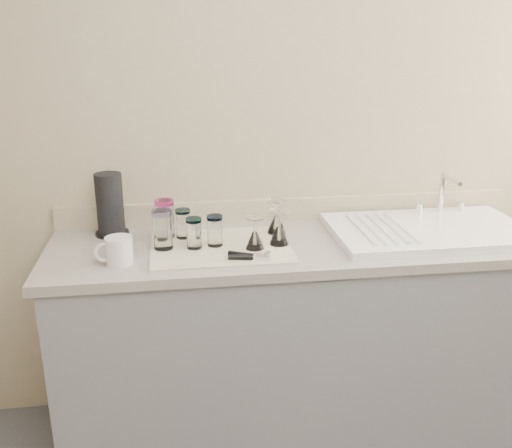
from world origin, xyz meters
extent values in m
cube|color=tan|center=(0.00, 1.50, 1.25)|extent=(3.50, 0.04, 2.50)
cube|color=slate|center=(0.00, 1.20, 0.43)|extent=(2.00, 0.60, 0.86)
cube|color=gray|center=(0.00, 1.20, 0.88)|extent=(2.06, 0.62, 0.04)
cube|color=white|center=(0.55, 1.20, 0.92)|extent=(0.82, 0.50, 0.03)
cylinder|color=silver|center=(0.69, 1.40, 1.03)|extent=(0.02, 0.02, 0.18)
cylinder|color=silver|center=(0.69, 1.32, 1.10)|extent=(0.02, 0.16, 0.02)
cylinder|color=silver|center=(0.59, 1.40, 0.96)|extent=(0.03, 0.03, 0.04)
cylinder|color=silver|center=(0.79, 1.40, 0.96)|extent=(0.03, 0.03, 0.04)
cube|color=silver|center=(-0.34, 1.17, 0.90)|extent=(0.55, 0.42, 0.01)
cylinder|color=white|center=(-0.55, 1.31, 0.98)|extent=(0.08, 0.08, 0.14)
cylinder|color=#D934A0|center=(-0.55, 1.31, 1.06)|extent=(0.08, 0.08, 0.02)
cylinder|color=white|center=(-0.48, 1.29, 0.96)|extent=(0.06, 0.06, 0.11)
cylinder|color=#3695BC|center=(-0.48, 1.29, 1.02)|extent=(0.06, 0.06, 0.02)
cylinder|color=white|center=(-0.56, 1.18, 0.98)|extent=(0.07, 0.07, 0.14)
cylinder|color=#A498E5|center=(-0.56, 1.18, 1.06)|extent=(0.08, 0.08, 0.02)
cylinder|color=white|center=(-0.44, 1.16, 0.96)|extent=(0.06, 0.06, 0.11)
cylinder|color=teal|center=(-0.44, 1.16, 1.02)|extent=(0.06, 0.06, 0.02)
cylinder|color=white|center=(-0.36, 1.18, 0.96)|extent=(0.06, 0.06, 0.11)
cylinder|color=blue|center=(-0.36, 1.18, 1.03)|extent=(0.06, 0.06, 0.02)
cone|color=white|center=(-0.09, 1.29, 0.95)|extent=(0.08, 0.08, 0.07)
cylinder|color=white|center=(-0.09, 1.29, 1.01)|extent=(0.01, 0.01, 0.06)
cylinder|color=white|center=(-0.09, 1.29, 1.05)|extent=(0.08, 0.08, 0.01)
cone|color=white|center=(-0.20, 1.12, 0.94)|extent=(0.07, 0.07, 0.07)
cylinder|color=white|center=(-0.20, 1.12, 1.00)|extent=(0.01, 0.01, 0.06)
cylinder|color=white|center=(-0.20, 1.12, 1.04)|extent=(0.07, 0.07, 0.01)
cone|color=white|center=(-0.10, 1.16, 0.94)|extent=(0.08, 0.08, 0.07)
cylinder|color=white|center=(-0.10, 1.16, 1.01)|extent=(0.01, 0.01, 0.06)
cylinder|color=white|center=(-0.10, 1.16, 1.04)|extent=(0.08, 0.08, 0.01)
cube|color=silver|center=(-0.20, 1.00, 0.92)|extent=(0.07, 0.05, 0.02)
cylinder|color=black|center=(-0.26, 1.01, 0.92)|extent=(0.12, 0.04, 0.02)
cylinder|color=black|center=(-0.26, 1.04, 0.92)|extent=(0.12, 0.07, 0.02)
cylinder|color=silver|center=(-0.72, 1.06, 0.95)|extent=(0.12, 0.12, 0.10)
torus|color=silver|center=(-0.77, 1.05, 0.95)|extent=(0.08, 0.03, 0.08)
cylinder|color=black|center=(-0.78, 1.39, 0.91)|extent=(0.14, 0.14, 0.01)
cylinder|color=black|center=(-0.78, 1.39, 1.04)|extent=(0.11, 0.11, 0.25)
camera|label=1|loc=(-0.50, -0.95, 1.72)|focal=40.00mm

